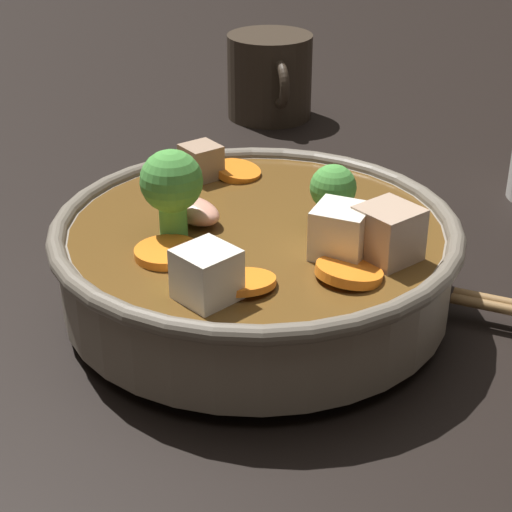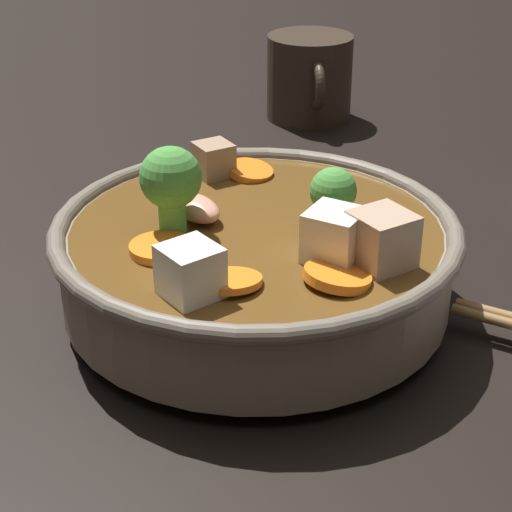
{
  "view_description": "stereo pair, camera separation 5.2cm",
  "coord_description": "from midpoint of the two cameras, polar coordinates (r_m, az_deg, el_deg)",
  "views": [
    {
      "loc": [
        0.48,
        -0.11,
        0.3
      ],
      "look_at": [
        0.0,
        0.0,
        0.04
      ],
      "focal_mm": 60.0,
      "sensor_mm": 36.0,
      "label": 1
    },
    {
      "loc": [
        0.49,
        -0.06,
        0.3
      ],
      "look_at": [
        0.0,
        0.0,
        0.04
      ],
      "focal_mm": 60.0,
      "sensor_mm": 36.0,
      "label": 2
    }
  ],
  "objects": [
    {
      "name": "ground_plane",
      "position": [
        0.58,
        -2.56,
        -3.7
      ],
      "size": [
        3.0,
        3.0,
        0.0
      ],
      "primitive_type": "plane",
      "color": "black"
    },
    {
      "name": "dark_mug",
      "position": [
        0.93,
        -0.68,
        11.86
      ],
      "size": [
        0.11,
        0.09,
        0.09
      ],
      "color": "#33281E",
      "rests_on": "ground_plane"
    },
    {
      "name": "stirfry_bowl",
      "position": [
        0.56,
        -2.66,
        0.09
      ],
      "size": [
        0.26,
        0.26,
        0.12
      ],
      "color": "slate",
      "rests_on": "ground_plane"
    }
  ]
}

